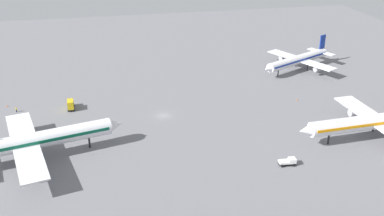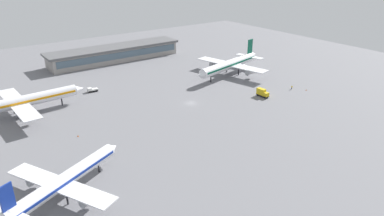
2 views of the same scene
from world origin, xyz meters
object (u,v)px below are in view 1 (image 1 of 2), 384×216
object	(u,v)px
airplane_at_gate	(31,141)
safety_cone_near_gate	(297,100)
airplane_distant	(375,121)
airplane_taxiing	(299,59)
catering_truck	(71,104)
safety_cone_mid_apron	(7,106)
pushback_tractor	(288,162)
ground_crew_worker	(16,110)

from	to	relation	value
airplane_at_gate	safety_cone_near_gate	bearing A→B (deg)	0.90
airplane_distant	safety_cone_near_gate	world-z (taller)	airplane_distant
airplane_taxiing	safety_cone_near_gate	world-z (taller)	airplane_taxiing
airplane_distant	safety_cone_near_gate	size ratio (longest dim) A/B	78.52
catering_truck	safety_cone_near_gate	bearing A→B (deg)	-99.35
safety_cone_mid_apron	pushback_tractor	bearing A→B (deg)	-35.16
ground_crew_worker	safety_cone_mid_apron	bearing A→B (deg)	-98.23
pushback_tractor	ground_crew_worker	world-z (taller)	pushback_tractor
airplane_distant	airplane_at_gate	bearing A→B (deg)	-7.71
airplane_at_gate	airplane_distant	world-z (taller)	airplane_at_gate
airplane_taxiing	safety_cone_mid_apron	world-z (taller)	airplane_taxiing
airplane_at_gate	airplane_taxiing	world-z (taller)	airplane_at_gate
airplane_at_gate	catering_truck	xyz separation A→B (m)	(8.71, 30.71, -3.71)
airplane_taxiing	ground_crew_worker	xyz separation A→B (m)	(-106.52, -18.09, -3.53)
airplane_taxiing	pushback_tractor	xyz separation A→B (m)	(-33.46, -67.14, -3.41)
airplane_at_gate	airplane_distant	distance (m)	94.76
pushback_tractor	ground_crew_worker	xyz separation A→B (m)	(-73.06, 49.06, -0.12)
catering_truck	safety_cone_near_gate	world-z (taller)	catering_truck
safety_cone_mid_apron	airplane_at_gate	bearing A→B (deg)	-71.78
airplane_distant	ground_crew_worker	distance (m)	110.65
catering_truck	pushback_tractor	bearing A→B (deg)	-132.51
airplane_at_gate	airplane_distant	size ratio (longest dim) A/B	1.03
airplane_at_gate	safety_cone_near_gate	world-z (taller)	airplane_at_gate
airplane_taxiing	airplane_at_gate	bearing A→B (deg)	1.12
airplane_at_gate	safety_cone_mid_apron	size ratio (longest dim) A/B	80.63
ground_crew_worker	safety_cone_near_gate	distance (m)	93.65
airplane_distant	safety_cone_near_gate	distance (m)	31.32
ground_crew_worker	airplane_at_gate	bearing A→B (deg)	60.20
airplane_distant	ground_crew_worker	bearing A→B (deg)	-24.12
airplane_at_gate	catering_truck	world-z (taller)	airplane_at_gate
airplane_taxiing	ground_crew_worker	bearing A→B (deg)	-16.36
catering_truck	safety_cone_mid_apron	xyz separation A→B (m)	(-20.93, 6.43, -1.40)
airplane_distant	airplane_taxiing	bearing A→B (deg)	-96.21
pushback_tractor	safety_cone_mid_apron	size ratio (longest dim) A/B	7.59
pushback_tractor	ground_crew_worker	size ratio (longest dim) A/B	2.73
airplane_distant	pushback_tractor	size ratio (longest dim) A/B	10.35
airplane_at_gate	ground_crew_worker	size ratio (longest dim) A/B	28.97
airplane_taxiing	airplane_distant	xyz separation A→B (m)	(-3.62, -58.52, 0.83)
airplane_at_gate	catering_truck	distance (m)	32.14
airplane_taxiing	airplane_distant	world-z (taller)	airplane_distant
airplane_distant	safety_cone_near_gate	xyz separation A→B (m)	(-9.92, 29.30, -4.91)
safety_cone_mid_apron	safety_cone_near_gate	bearing A→B (deg)	-9.49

